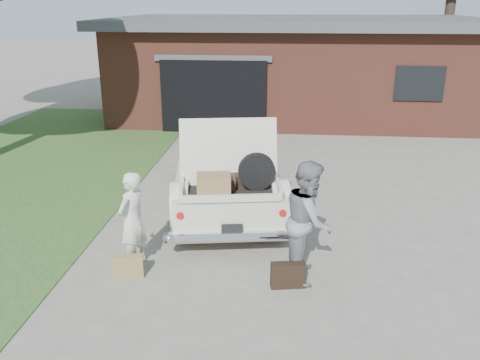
{
  "coord_description": "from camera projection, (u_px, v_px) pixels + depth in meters",
  "views": [
    {
      "loc": [
        0.73,
        -7.15,
        3.86
      ],
      "look_at": [
        0.0,
        0.6,
        1.1
      ],
      "focal_mm": 38.0,
      "sensor_mm": 36.0,
      "label": 1
    }
  ],
  "objects": [
    {
      "name": "woman_right",
      "position": [
        309.0,
        220.0,
        7.27
      ],
      "size": [
        0.74,
        0.92,
        1.77
      ],
      "primitive_type": "imported",
      "rotation": [
        0.0,
        0.0,
        1.48
      ],
      "color": "gray",
      "rests_on": "ground"
    },
    {
      "name": "woman_left",
      "position": [
        132.0,
        220.0,
        7.6
      ],
      "size": [
        0.53,
        0.64,
        1.51
      ],
      "primitive_type": "imported",
      "rotation": [
        0.0,
        0.0,
        -1.94
      ],
      "color": "silver",
      "rests_on": "ground"
    },
    {
      "name": "house",
      "position": [
        296.0,
        65.0,
        18.18
      ],
      "size": [
        12.8,
        7.8,
        3.3
      ],
      "color": "brown",
      "rests_on": "ground"
    },
    {
      "name": "suitcase_left",
      "position": [
        128.0,
        267.0,
        7.44
      ],
      "size": [
        0.47,
        0.24,
        0.35
      ],
      "primitive_type": "cube",
      "rotation": [
        0.0,
        0.0,
        0.23
      ],
      "color": "#967D4C",
      "rests_on": "ground"
    },
    {
      "name": "ground",
      "position": [
        236.0,
        258.0,
        8.06
      ],
      "size": [
        90.0,
        90.0,
        0.0
      ],
      "primitive_type": "plane",
      "color": "gray",
      "rests_on": "ground"
    },
    {
      "name": "grass_strip",
      "position": [
        6.0,
        182.0,
        11.36
      ],
      "size": [
        6.0,
        16.0,
        0.02
      ],
      "primitive_type": "cube",
      "color": "#2D4C1E",
      "rests_on": "ground"
    },
    {
      "name": "suitcase_right",
      "position": [
        288.0,
        275.0,
        7.19
      ],
      "size": [
        0.51,
        0.24,
        0.38
      ],
      "primitive_type": "cube",
      "rotation": [
        0.0,
        0.0,
        0.18
      ],
      "color": "black",
      "rests_on": "ground"
    },
    {
      "name": "sedan",
      "position": [
        226.0,
        168.0,
        10.05
      ],
      "size": [
        2.67,
        5.2,
        2.02
      ],
      "rotation": [
        0.0,
        0.0,
        0.16
      ],
      "color": "beige",
      "rests_on": "ground"
    }
  ]
}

